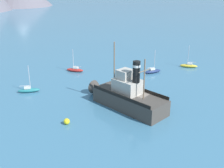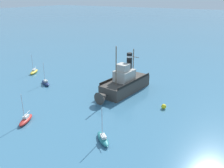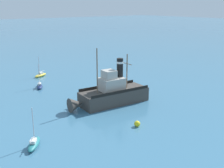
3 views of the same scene
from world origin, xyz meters
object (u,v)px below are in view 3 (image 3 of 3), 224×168
at_px(sailboat_teal, 34,144).
at_px(sailboat_yellow, 41,75).
at_px(mooring_buoy, 137,124).
at_px(old_tugboat, 111,94).
at_px(sailboat_navy, 40,86).

distance_m(sailboat_teal, sailboat_yellow, 35.08).
bearing_deg(sailboat_teal, mooring_buoy, -104.11).
bearing_deg(mooring_buoy, old_tugboat, -16.99).
bearing_deg(sailboat_teal, sailboat_navy, -25.93).
height_order(sailboat_navy, mooring_buoy, sailboat_navy).
height_order(old_tugboat, mooring_buoy, old_tugboat).
height_order(sailboat_teal, mooring_buoy, sailboat_teal).
bearing_deg(sailboat_yellow, sailboat_teal, 154.14).
relative_size(old_tugboat, sailboat_navy, 2.99).
relative_size(sailboat_navy, mooring_buoy, 5.73).
bearing_deg(mooring_buoy, sailboat_navy, 5.65).
distance_m(sailboat_teal, mooring_buoy, 14.24).
height_order(old_tugboat, sailboat_navy, old_tugboat).
xyz_separation_m(old_tugboat, sailboat_teal, (-6.26, 16.79, -1.40)).
bearing_deg(sailboat_navy, old_tugboat, -161.54).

